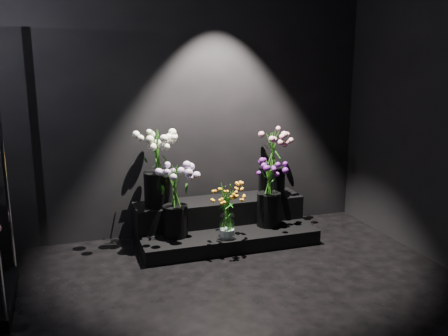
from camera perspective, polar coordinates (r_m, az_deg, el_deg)
name	(u,v)px	position (r m, az deg, el deg)	size (l,w,h in m)	color
floor	(242,335)	(3.42, 2.10, -18.51)	(4.00, 4.00, 0.00)	black
wall_back	(170,93)	(4.84, -6.17, 8.48)	(4.00, 4.00, 0.00)	black
display_riser	(222,223)	(4.90, -0.21, -6.34)	(1.67, 0.74, 0.37)	black
bouquet_orange_bells	(227,210)	(4.52, 0.37, -4.87)	(0.31, 0.31, 0.50)	white
bouquet_lilac	(175,195)	(4.52, -5.64, -3.06)	(0.44, 0.44, 0.66)	black
bouquet_purple	(269,190)	(4.80, 5.19, -2.49)	(0.37, 0.37, 0.65)	black
bouquet_cream_roses	(157,162)	(4.66, -7.64, 0.67)	(0.45, 0.45, 0.73)	black
bouquet_pink_roses	(272,160)	(4.99, 5.53, 0.93)	(0.46, 0.46, 0.66)	black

